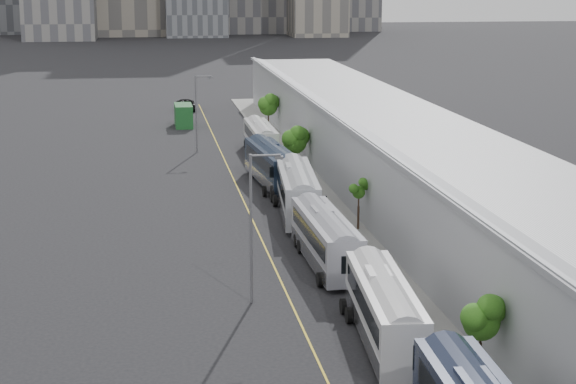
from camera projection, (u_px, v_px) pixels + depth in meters
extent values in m
cube|color=gray|center=(399.00, 235.00, 73.32)|extent=(10.00, 170.00, 0.12)
cube|color=gold|center=(263.00, 242.00, 71.80)|extent=(0.12, 160.00, 0.02)
cube|color=gray|center=(451.00, 191.00, 73.17)|extent=(12.00, 160.00, 6.80)
cube|color=gray|center=(452.00, 159.00, 72.63)|extent=(12.45, 160.40, 2.57)
cube|color=gray|center=(377.00, 147.00, 71.52)|extent=(0.30, 160.00, 0.40)
cube|color=black|center=(478.00, 381.00, 37.87)|extent=(1.42, 2.32, 0.31)
cube|color=silver|center=(384.00, 310.00, 51.61)|extent=(3.44, 12.67, 3.03)
cube|color=black|center=(385.00, 302.00, 51.31)|extent=(3.39, 11.17, 1.03)
cube|color=silver|center=(384.00, 327.00, 51.82)|extent=(3.46, 12.42, 0.97)
cube|color=silver|center=(378.00, 273.00, 52.64)|extent=(1.41, 2.21, 0.29)
cube|color=gray|center=(326.00, 239.00, 65.54)|extent=(2.81, 12.74, 3.07)
cube|color=black|center=(326.00, 232.00, 65.23)|extent=(2.83, 11.22, 1.05)
cube|color=silver|center=(326.00, 253.00, 65.75)|extent=(2.84, 12.49, 0.98)
cube|color=gray|center=(322.00, 210.00, 66.58)|extent=(1.31, 2.17, 0.29)
cube|color=#A2A5AB|center=(297.00, 192.00, 79.19)|extent=(3.90, 13.91, 3.33)
cube|color=black|center=(298.00, 185.00, 78.86)|extent=(3.82, 12.27, 1.13)
cube|color=silver|center=(297.00, 204.00, 79.43)|extent=(3.92, 13.64, 1.06)
cube|color=#A2A5AB|center=(294.00, 166.00, 80.32)|extent=(1.56, 2.43, 0.32)
cube|color=#172234|center=(272.00, 165.00, 90.88)|extent=(3.79, 13.44, 3.21)
cube|color=black|center=(272.00, 159.00, 90.56)|extent=(3.71, 11.86, 1.09)
cube|color=silver|center=(272.00, 176.00, 91.11)|extent=(3.81, 13.18, 1.03)
cube|color=#172234|center=(270.00, 144.00, 91.97)|extent=(1.51, 2.35, 0.31)
cube|color=silver|center=(261.00, 138.00, 106.70)|extent=(2.47, 12.20, 2.95)
cube|color=black|center=(261.00, 134.00, 106.40)|extent=(2.53, 10.74, 1.00)
cube|color=silver|center=(261.00, 147.00, 106.91)|extent=(2.51, 11.96, 0.95)
cube|color=silver|center=(259.00, 122.00, 107.70)|extent=(1.23, 2.07, 0.28)
cylinder|color=black|center=(480.00, 348.00, 46.80)|extent=(0.18, 0.18, 3.31)
sphere|color=#1B5914|center=(482.00, 316.00, 46.44)|extent=(1.85, 1.85, 1.85)
cylinder|color=black|center=(358.00, 210.00, 74.68)|extent=(0.18, 0.18, 3.32)
sphere|color=#1B5914|center=(359.00, 190.00, 74.35)|extent=(1.01, 1.01, 1.01)
cylinder|color=black|center=(295.00, 153.00, 99.76)|extent=(0.18, 0.18, 2.89)
sphere|color=#1B5914|center=(295.00, 138.00, 99.42)|extent=(2.51, 2.51, 2.51)
cylinder|color=black|center=(268.00, 118.00, 121.78)|extent=(0.18, 0.18, 3.65)
sphere|color=#1B5914|center=(268.00, 104.00, 121.37)|extent=(2.36, 2.36, 2.36)
cylinder|color=#59595E|center=(251.00, 230.00, 57.39)|extent=(0.18, 0.18, 9.17)
cylinder|color=#59595E|center=(266.00, 155.00, 56.54)|extent=(1.80, 0.14, 0.14)
cube|color=#59595E|center=(279.00, 158.00, 56.69)|extent=(0.50, 0.22, 0.18)
cylinder|color=#59595E|center=(196.00, 114.00, 107.33)|extent=(0.18, 0.18, 8.64)
cylinder|color=#59595E|center=(203.00, 76.00, 106.54)|extent=(1.80, 0.14, 0.14)
cube|color=#59595E|center=(211.00, 78.00, 106.69)|extent=(0.50, 0.22, 0.18)
cube|color=#16491E|center=(184.00, 116.00, 126.75)|extent=(2.25, 5.47, 2.92)
imported|color=black|center=(186.00, 105.00, 141.92)|extent=(2.85, 5.98, 1.65)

